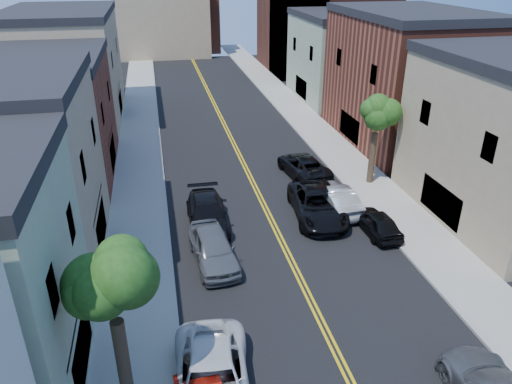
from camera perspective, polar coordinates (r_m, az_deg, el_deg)
sidewalk_left at (r=40.75m, az=-13.75°, el=4.94°), size 3.20×100.00×0.15m
sidewalk_right at (r=43.05m, az=7.81°, el=6.59°), size 3.20×100.00×0.15m
curb_left at (r=40.71m, az=-11.29°, el=5.17°), size 0.30×100.00×0.15m
curb_right at (r=42.52m, az=5.57°, el=6.46°), size 0.30×100.00×0.15m
bldg_left_brick at (r=36.53m, az=-24.10°, el=7.52°), size 9.00×12.00×8.00m
bldg_left_tan_far at (r=49.74m, az=-21.43°, el=13.30°), size 9.00×16.00×9.50m
bldg_right_brick at (r=42.41m, az=17.11°, el=12.34°), size 9.00×14.00×10.00m
bldg_right_palegrn at (r=54.98m, az=10.09°, el=15.16°), size 9.00×12.00×8.50m
church at (r=69.37m, az=7.46°, el=19.99°), size 16.20×14.20×22.60m
backdrop_left at (r=80.64m, az=-11.03°, el=19.67°), size 14.00×8.00×12.00m
backdrop_center at (r=84.92m, az=-8.21°, el=19.47°), size 10.00×8.00×10.00m
tree_left_mid at (r=14.46m, az=-17.20°, el=-6.89°), size 5.20×5.20×9.29m
tree_right_far at (r=32.60m, az=14.25°, el=10.22°), size 4.40×4.40×8.03m
white_pickup at (r=18.19m, az=-5.18°, el=-21.31°), size 3.24×6.09×1.63m
grey_car_left at (r=24.81m, az=-5.06°, el=-6.60°), size 2.44×5.15×1.70m
black_car_left at (r=28.13m, az=-5.79°, el=-2.56°), size 2.35×5.54×1.59m
black_car_right at (r=28.19m, az=14.07°, el=-3.49°), size 1.76×4.03×1.35m
silver_car_right at (r=30.13m, az=9.21°, el=-0.72°), size 2.14×5.05×1.62m
dark_car_right_far at (r=34.72m, az=5.63°, el=3.08°), size 3.13×5.67×1.50m
black_suv_lane at (r=29.12m, az=7.24°, el=-1.50°), size 3.33×6.26×1.68m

